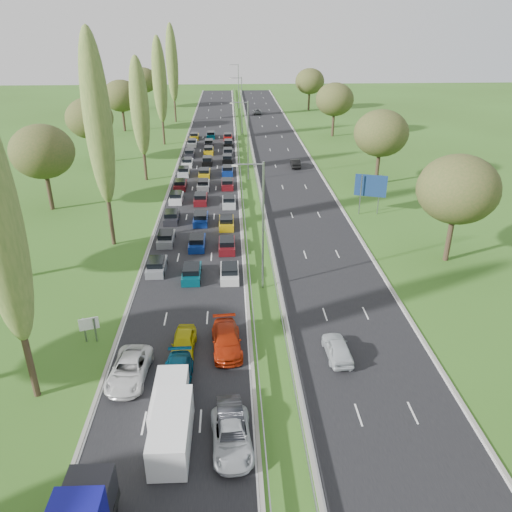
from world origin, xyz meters
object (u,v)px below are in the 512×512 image
object	(u,v)px
near_car_2	(129,370)
white_van_rear	(170,401)
white_van_front	(172,427)
direction_sign	(371,187)
info_sign	(89,326)

from	to	relation	value
near_car_2	white_van_rear	distance (m)	4.87
white_van_front	direction_sign	distance (m)	43.35
white_van_rear	white_van_front	bearing A→B (deg)	-81.78
white_van_front	info_sign	bearing A→B (deg)	125.06
info_sign	direction_sign	world-z (taller)	direction_sign
near_car_2	direction_sign	distance (m)	40.37
white_van_front	white_van_rear	bearing A→B (deg)	98.48
direction_sign	info_sign	bearing A→B (deg)	-136.97
near_car_2	direction_sign	bearing A→B (deg)	55.40
near_car_2	info_sign	size ratio (longest dim) A/B	2.55
near_car_2	white_van_front	xyz separation A→B (m)	(3.56, -6.03, 0.38)
white_van_rear	direction_sign	xyz separation A→B (m)	(21.77, 35.21, 2.51)
white_van_front	info_sign	size ratio (longest dim) A/B	2.64
info_sign	direction_sign	xyz separation A→B (m)	(28.80, 26.88, 2.20)
white_van_rear	direction_sign	distance (m)	41.47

